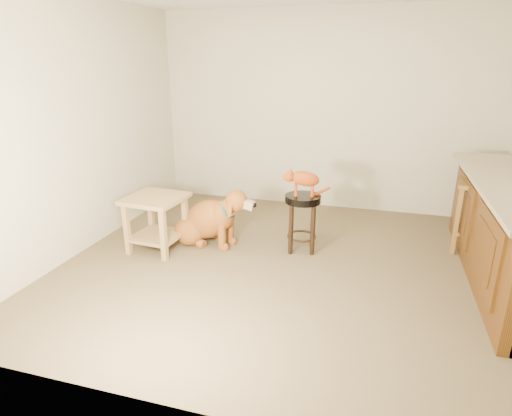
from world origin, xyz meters
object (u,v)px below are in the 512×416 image
(wood_stool, at_px, (475,216))
(side_table, at_px, (156,215))
(golden_retriever, at_px, (209,221))
(tabby_kitten, at_px, (303,179))
(padded_stool, at_px, (302,212))

(wood_stool, bearing_deg, side_table, -164.70)
(wood_stool, xyz_separation_m, side_table, (-3.26, -0.89, -0.00))
(wood_stool, bearing_deg, golden_retriever, -168.18)
(tabby_kitten, bearing_deg, wood_stool, 5.34)
(tabby_kitten, bearing_deg, padded_stool, -5.72)
(side_table, height_order, tabby_kitten, tabby_kitten)
(wood_stool, height_order, golden_retriever, wood_stool)
(wood_stool, distance_m, golden_retriever, 2.85)
(golden_retriever, bearing_deg, padded_stool, 15.71)
(wood_stool, relative_size, side_table, 1.23)
(wood_stool, xyz_separation_m, tabby_kitten, (-1.77, -0.48, 0.39))
(padded_stool, xyz_separation_m, golden_retriever, (-1.03, -0.11, -0.17))
(padded_stool, distance_m, side_table, 1.56)
(side_table, distance_m, golden_retriever, 0.58)
(padded_stool, xyz_separation_m, tabby_kitten, (-0.01, -0.00, 0.35))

